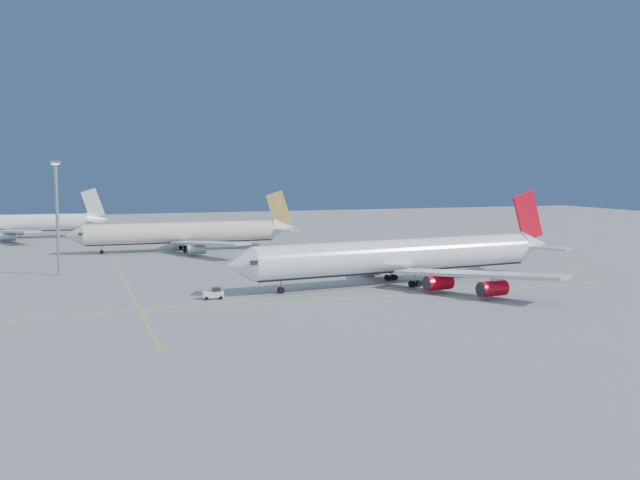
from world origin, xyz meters
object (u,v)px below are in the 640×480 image
Objects in this scene: pushback_tug at (214,294)px; light_mast at (57,208)px; airliner_virgin at (405,256)px; airliner_etihad at (187,233)px; airliner_third at (12,223)px.

light_mast reaches higher than pushback_tug.
airliner_virgin is 1.16× the size of airliner_etihad.
airliner_third is (-48.79, 55.50, -0.07)m from airliner_etihad.
airliner_third is at bearing 115.89° from airliner_virgin.
airliner_etihad is 77.27m from pushback_tug.
airliner_third is 94.96m from light_mast.
airliner_virgin is 3.04× the size of light_mast.
airliner_third is 16.63× the size of pushback_tug.
light_mast is (-65.40, 34.70, 8.90)m from airliner_virgin.
airliner_virgin is at bearing 11.48° from pushback_tug.
pushback_tug is 48.82m from light_mast.
airliner_virgin reaches higher than airliner_etihad.
airliner_etihad is 51.18m from light_mast.
light_mast is (-25.95, 39.09, 13.51)m from pushback_tug.
light_mast reaches higher than airliner_virgin.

